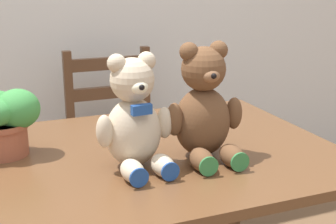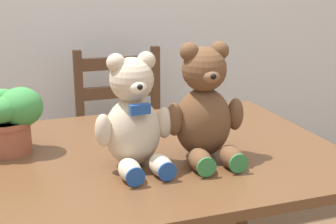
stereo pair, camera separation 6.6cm
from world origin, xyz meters
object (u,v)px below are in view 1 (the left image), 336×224
Objects in this scene: wooden_chair_behind at (117,148)px; teddy_bear_right at (204,109)px; teddy_bear_left at (135,120)px; potted_plant at (3,120)px.

wooden_chair_behind is 2.61× the size of teddy_bear_right.
wooden_chair_behind is 2.77× the size of teddy_bear_left.
potted_plant is (-0.34, 0.23, -0.03)m from teddy_bear_left.
teddy_bear_left is 0.94× the size of teddy_bear_right.
wooden_chair_behind is 0.94m from potted_plant.
teddy_bear_right is at bearing -22.11° from potted_plant.
teddy_bear_left is at bearing -33.55° from potted_plant.
teddy_bear_left is 0.41m from potted_plant.
teddy_bear_right is at bearing 92.12° from wooden_chair_behind.
wooden_chair_behind is at bearing -85.14° from teddy_bear_right.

